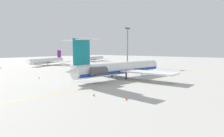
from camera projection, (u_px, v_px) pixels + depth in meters
name	position (u px, v px, depth m)	size (l,w,h in m)	color
ground	(137.00, 78.00, 67.02)	(394.99, 394.99, 0.00)	#B7B5AD
main_jetliner	(119.00, 68.00, 65.62)	(43.15, 38.17, 12.57)	white
airliner_mid_right	(47.00, 61.00, 120.73)	(29.61, 29.69, 9.05)	white
airliner_far_right	(95.00, 58.00, 164.31)	(26.26, 26.12, 7.86)	silver
ground_crew_near_nose	(118.00, 68.00, 92.90)	(0.27, 0.41, 1.68)	black
ground_crew_near_tail	(129.00, 68.00, 92.01)	(0.27, 0.39, 1.67)	black
safety_cone_nose	(94.00, 95.00, 40.78)	(0.40, 0.40, 0.55)	#EA590F
safety_cone_wingtip	(126.00, 99.00, 37.46)	(0.40, 0.40, 0.55)	#EA590F
safety_cone_tail	(39.00, 78.00, 65.61)	(0.40, 0.40, 0.55)	#EA590F
taxiway_centreline	(143.00, 80.00, 61.64)	(103.70, 0.36, 0.01)	gold
light_mast	(128.00, 45.00, 114.23)	(4.00, 0.70, 22.08)	slate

